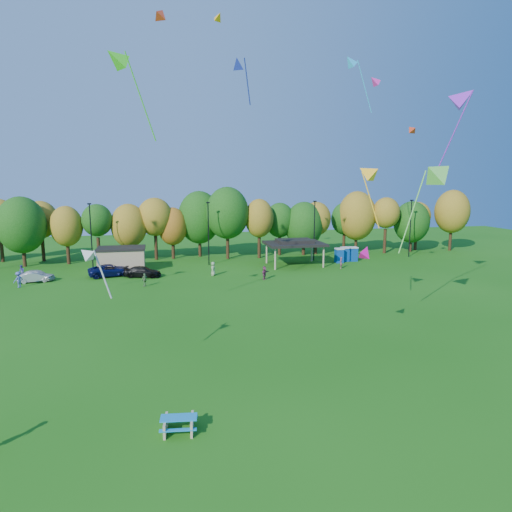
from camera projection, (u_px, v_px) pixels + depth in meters
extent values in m
plane|color=#19600F|center=(251.00, 388.00, 27.21)|extent=(160.00, 160.00, 0.00)
cylinder|color=black|center=(2.00, 248.00, 68.14)|extent=(0.50, 0.50, 4.12)
cylinder|color=black|center=(24.00, 254.00, 64.53)|extent=(0.50, 0.50, 3.56)
ellipsoid|color=#144C0F|center=(21.00, 225.00, 63.83)|extent=(6.62, 6.62, 8.00)
cylinder|color=black|center=(43.00, 249.00, 68.75)|extent=(0.50, 0.50, 3.79)
ellipsoid|color=olive|center=(41.00, 220.00, 68.01)|extent=(4.94, 4.94, 5.58)
cylinder|color=black|center=(68.00, 253.00, 66.53)|extent=(0.50, 0.50, 3.34)
ellipsoid|color=olive|center=(66.00, 226.00, 65.88)|extent=(4.61, 4.61, 5.88)
cylinder|color=black|center=(99.00, 250.00, 67.23)|extent=(0.50, 0.50, 3.82)
ellipsoid|color=#144C0F|center=(97.00, 220.00, 66.48)|extent=(4.43, 4.43, 4.73)
cylinder|color=black|center=(130.00, 251.00, 68.83)|extent=(0.50, 0.50, 3.25)
ellipsoid|color=olive|center=(129.00, 225.00, 68.19)|extent=(5.33, 5.33, 6.53)
cylinder|color=black|center=(156.00, 247.00, 70.12)|extent=(0.50, 0.50, 3.96)
ellipsoid|color=olive|center=(155.00, 217.00, 69.35)|extent=(5.31, 5.31, 5.82)
cylinder|color=black|center=(173.00, 249.00, 71.01)|extent=(0.50, 0.50, 3.05)
ellipsoid|color=#995914|center=(173.00, 226.00, 70.41)|extent=(4.54, 4.54, 5.87)
cylinder|color=black|center=(200.00, 245.00, 72.98)|extent=(0.50, 0.50, 3.77)
ellipsoid|color=#144C0F|center=(199.00, 217.00, 72.25)|extent=(6.69, 6.69, 8.35)
cylinder|color=black|center=(228.00, 245.00, 70.90)|extent=(0.50, 0.50, 4.28)
ellipsoid|color=#144C0F|center=(227.00, 213.00, 70.07)|extent=(6.64, 6.64, 8.01)
cylinder|color=black|center=(259.00, 246.00, 71.67)|extent=(0.50, 0.50, 3.76)
ellipsoid|color=olive|center=(259.00, 218.00, 70.94)|extent=(4.49, 4.49, 6.02)
cylinder|color=black|center=(280.00, 245.00, 74.47)|extent=(0.50, 0.50, 3.43)
ellipsoid|color=#144C0F|center=(280.00, 220.00, 73.80)|extent=(4.77, 4.77, 5.63)
cylinder|color=black|center=(303.00, 246.00, 74.49)|extent=(0.50, 0.50, 2.95)
ellipsoid|color=#144C0F|center=(304.00, 225.00, 73.91)|extent=(6.14, 6.14, 7.54)
cylinder|color=black|center=(316.00, 243.00, 75.37)|extent=(0.50, 0.50, 3.52)
ellipsoid|color=olive|center=(316.00, 219.00, 74.68)|extent=(4.78, 4.78, 5.53)
cylinder|color=black|center=(344.00, 242.00, 78.16)|extent=(0.50, 0.50, 3.39)
ellipsoid|color=#144C0F|center=(345.00, 219.00, 77.50)|extent=(4.54, 4.54, 5.46)
cylinder|color=black|center=(356.00, 241.00, 77.24)|extent=(0.50, 0.50, 3.72)
ellipsoid|color=olive|center=(357.00, 216.00, 76.52)|extent=(6.32, 6.32, 8.24)
cylinder|color=black|center=(385.00, 241.00, 76.22)|extent=(0.50, 0.50, 4.06)
ellipsoid|color=olive|center=(386.00, 213.00, 75.43)|extent=(4.50, 4.50, 5.13)
cylinder|color=black|center=(410.00, 243.00, 77.88)|extent=(0.50, 0.50, 3.05)
ellipsoid|color=#144C0F|center=(412.00, 222.00, 77.29)|extent=(5.97, 5.97, 7.05)
cylinder|color=black|center=(416.00, 240.00, 79.73)|extent=(0.50, 0.50, 3.55)
ellipsoid|color=olive|center=(417.00, 216.00, 79.04)|extent=(4.60, 4.60, 4.99)
cylinder|color=black|center=(450.00, 239.00, 79.07)|extent=(0.50, 0.50, 4.07)
ellipsoid|color=olive|center=(452.00, 211.00, 78.28)|extent=(5.83, 5.83, 7.42)
cylinder|color=black|center=(91.00, 237.00, 62.07)|extent=(0.16, 0.16, 9.00)
cube|color=black|center=(89.00, 204.00, 61.31)|extent=(0.50, 0.25, 0.18)
cylinder|color=black|center=(208.00, 234.00, 65.42)|extent=(0.16, 0.16, 9.00)
cube|color=black|center=(208.00, 203.00, 64.66)|extent=(0.50, 0.25, 0.18)
cylinder|color=black|center=(314.00, 231.00, 68.76)|extent=(0.16, 0.16, 9.00)
cube|color=black|center=(315.00, 201.00, 68.01)|extent=(0.50, 0.25, 0.18)
cylinder|color=black|center=(410.00, 229.00, 72.11)|extent=(0.16, 0.16, 9.00)
cube|color=black|center=(412.00, 200.00, 71.36)|extent=(0.50, 0.25, 0.18)
cube|color=tan|center=(122.00, 260.00, 61.48)|extent=(6.00, 4.00, 3.00)
cube|color=black|center=(121.00, 248.00, 61.21)|extent=(6.30, 4.30, 0.25)
cylinder|color=tan|center=(275.00, 259.00, 62.40)|extent=(0.24, 0.24, 3.00)
cylinder|color=tan|center=(324.00, 257.00, 63.86)|extent=(0.24, 0.24, 3.00)
cylinder|color=tan|center=(267.00, 253.00, 67.21)|extent=(0.24, 0.24, 3.00)
cylinder|color=tan|center=(312.00, 252.00, 68.68)|extent=(0.24, 0.24, 3.00)
cube|color=black|center=(295.00, 244.00, 65.26)|extent=(8.20, 6.20, 0.35)
cube|color=black|center=(295.00, 241.00, 65.19)|extent=(5.00, 3.50, 0.45)
cube|color=#0B4198|center=(339.00, 256.00, 67.70)|extent=(1.10, 1.10, 2.00)
cube|color=silver|center=(339.00, 249.00, 67.51)|extent=(1.15, 1.15, 0.18)
cube|color=#0B4198|center=(345.00, 255.00, 68.80)|extent=(1.10, 1.10, 2.00)
cube|color=silver|center=(345.00, 248.00, 68.62)|extent=(1.15, 1.15, 0.18)
cube|color=#0B4198|center=(353.00, 255.00, 69.01)|extent=(1.10, 1.10, 2.00)
cube|color=silver|center=(353.00, 247.00, 68.83)|extent=(1.15, 1.15, 0.18)
cube|color=tan|center=(166.00, 425.00, 22.39)|extent=(0.29, 1.44, 0.71)
cube|color=tan|center=(192.00, 424.00, 22.51)|extent=(0.29, 1.44, 0.71)
cube|color=#1788CA|center=(179.00, 418.00, 22.39)|extent=(1.86, 0.95, 0.06)
cube|color=#1788CA|center=(178.00, 430.00, 21.83)|extent=(1.80, 0.46, 0.05)
cube|color=#1788CA|center=(180.00, 417.00, 23.04)|extent=(1.80, 0.46, 0.05)
imported|color=silver|center=(37.00, 275.00, 55.59)|extent=(4.42, 2.70, 1.40)
imported|color=#ACACB2|center=(34.00, 277.00, 54.93)|extent=(3.97, 2.14, 1.24)
imported|color=#0B1146|center=(111.00, 270.00, 58.28)|extent=(5.97, 3.76, 1.54)
imported|color=black|center=(143.00, 272.00, 57.81)|extent=(4.97, 3.00, 1.35)
imported|color=#544CA8|center=(22.00, 271.00, 57.63)|extent=(0.92, 0.95, 1.55)
imported|color=#8DA470|center=(213.00, 269.00, 58.66)|extent=(0.74, 0.97, 1.78)
imported|color=#4E5CAB|center=(19.00, 280.00, 52.24)|extent=(1.32, 1.31, 1.82)
imported|color=#86385A|center=(265.00, 273.00, 56.41)|extent=(1.36, 1.51, 1.67)
imported|color=#98475B|center=(341.00, 263.00, 63.38)|extent=(0.52, 0.66, 1.58)
imported|color=#618752|center=(145.00, 280.00, 52.76)|extent=(0.96, 0.84, 1.56)
cone|color=red|center=(161.00, 14.00, 49.26)|extent=(2.27, 2.47, 1.97)
cone|color=yellow|center=(366.00, 172.00, 36.61)|extent=(2.42, 2.45, 1.99)
cylinder|color=yellow|center=(370.00, 200.00, 38.27)|extent=(1.28, 1.41, 4.73)
cone|color=purple|center=(465.00, 97.00, 38.69)|extent=(3.30, 3.13, 2.67)
cylinder|color=purple|center=(451.00, 139.00, 37.57)|extent=(2.39, 1.69, 7.55)
cone|color=#39D31C|center=(116.00, 58.00, 36.16)|extent=(2.96, 2.75, 2.43)
cylinder|color=#39D31C|center=(141.00, 98.00, 36.08)|extent=(2.22, 1.30, 6.61)
cone|color=navy|center=(238.00, 63.00, 41.04)|extent=(1.83, 1.95, 1.54)
cylinder|color=navy|center=(247.00, 82.00, 40.51)|extent=(0.87, 1.28, 3.79)
cone|color=#FFA60D|center=(218.00, 16.00, 41.48)|extent=(1.37, 1.47, 1.18)
cone|color=#F60D91|center=(365.00, 251.00, 31.78)|extent=(1.63, 1.55, 1.30)
cone|color=#FF2AA5|center=(374.00, 81.00, 43.81)|extent=(1.42, 1.09, 1.39)
cone|color=red|center=(411.00, 129.00, 53.95)|extent=(1.34, 1.60, 1.40)
cone|color=#6BD64B|center=(441.00, 172.00, 36.12)|extent=(3.25, 2.77, 2.90)
cylinder|color=#6BD64B|center=(412.00, 212.00, 36.67)|extent=(2.45, 0.65, 6.61)
cone|color=#AFAFAF|center=(86.00, 254.00, 26.03)|extent=(1.39, 1.29, 1.14)
cylinder|color=#AFAFAF|center=(103.00, 274.00, 26.85)|extent=(1.03, 0.63, 2.85)
cone|color=#25B1EA|center=(350.00, 61.00, 51.20)|extent=(2.03, 1.59, 1.88)
cylinder|color=#25B1EA|center=(365.00, 87.00, 51.86)|extent=(2.15, 0.30, 5.67)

